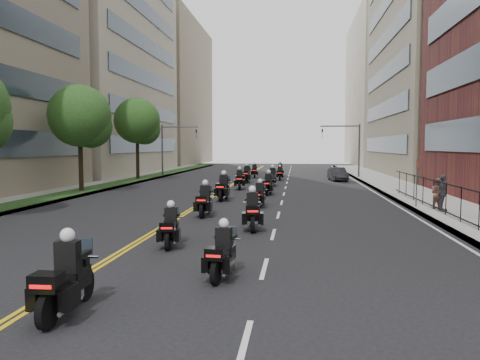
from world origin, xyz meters
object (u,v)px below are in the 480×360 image
(motorcycle_3, at_px, (252,212))
(motorcycle_10, at_px, (247,175))
(parked_sedan, at_px, (338,174))
(motorcycle_0, at_px, (65,281))
(motorcycle_1, at_px, (223,255))
(motorcycle_2, at_px, (170,228))
(motorcycle_4, at_px, (205,202))
(motorcycle_5, at_px, (260,196))
(motorcycle_6, at_px, (223,189))
(pedestrian_c, at_px, (442,193))
(motorcycle_9, at_px, (272,178))
(motorcycle_7, at_px, (268,185))
(motorcycle_8, at_px, (240,180))
(motorcycle_12, at_px, (255,172))
(motorcycle_11, at_px, (280,174))
(motorcycle_13, at_px, (280,170))
(pedestrian_b, at_px, (438,194))

(motorcycle_3, xyz_separation_m, motorcycle_10, (-2.71, 23.34, 0.02))
(motorcycle_3, relative_size, parked_sedan, 0.62)
(motorcycle_0, height_order, motorcycle_1, motorcycle_0)
(motorcycle_2, bearing_deg, motorcycle_4, 84.30)
(motorcycle_4, height_order, motorcycle_5, motorcycle_4)
(motorcycle_4, xyz_separation_m, motorcycle_10, (-0.10, 19.97, 0.03))
(motorcycle_6, relative_size, pedestrian_c, 1.38)
(motorcycle_0, xyz_separation_m, parked_sedan, (8.49, 37.04, -0.05))
(motorcycle_5, relative_size, motorcycle_9, 0.88)
(motorcycle_2, height_order, motorcycle_10, motorcycle_10)
(motorcycle_4, height_order, parked_sedan, motorcycle_4)
(motorcycle_5, height_order, motorcycle_7, motorcycle_7)
(motorcycle_8, distance_m, parked_sedan, 12.96)
(motorcycle_10, bearing_deg, motorcycle_12, 91.13)
(motorcycle_10, relative_size, pedestrian_c, 1.36)
(motorcycle_1, distance_m, pedestrian_c, 15.22)
(motorcycle_8, height_order, pedestrian_c, pedestrian_c)
(motorcycle_2, distance_m, motorcycle_5, 10.57)
(motorcycle_6, height_order, motorcycle_7, motorcycle_6)
(motorcycle_3, bearing_deg, motorcycle_1, -97.41)
(motorcycle_1, relative_size, motorcycle_5, 0.97)
(motorcycle_0, distance_m, parked_sedan, 38.01)
(motorcycle_4, xyz_separation_m, motorcycle_11, (2.75, 23.80, -0.09))
(pedestrian_c, bearing_deg, motorcycle_6, 98.35)
(motorcycle_9, relative_size, motorcycle_12, 1.09)
(motorcycle_1, bearing_deg, motorcycle_9, 96.44)
(motorcycle_13, distance_m, pedestrian_c, 29.65)
(motorcycle_7, distance_m, parked_sedan, 14.91)
(motorcycle_5, bearing_deg, motorcycle_12, 101.50)
(motorcycle_5, relative_size, motorcycle_7, 0.91)
(pedestrian_c, bearing_deg, parked_sedan, 37.61)
(motorcycle_2, bearing_deg, motorcycle_1, -63.55)
(motorcycle_5, xyz_separation_m, motorcycle_11, (0.39, 20.28, -0.02))
(motorcycle_12, xyz_separation_m, pedestrian_c, (11.52, -25.06, 0.42))
(motorcycle_1, height_order, motorcycle_9, motorcycle_9)
(motorcycle_13, distance_m, pedestrian_b, 28.92)
(motorcycle_9, bearing_deg, pedestrian_b, -53.02)
(motorcycle_7, height_order, motorcycle_11, motorcycle_7)
(motorcycle_4, bearing_deg, motorcycle_11, 82.33)
(motorcycle_6, height_order, motorcycle_8, motorcycle_6)
(motorcycle_6, xyz_separation_m, parked_sedan, (8.40, 17.37, -0.10))
(motorcycle_13, bearing_deg, motorcycle_0, -97.10)
(motorcycle_10, distance_m, pedestrian_b, 20.80)
(motorcycle_5, distance_m, pedestrian_c, 9.28)
(motorcycle_4, bearing_deg, motorcycle_0, -91.90)
(motorcycle_4, distance_m, motorcycle_5, 4.24)
(motorcycle_10, bearing_deg, motorcycle_11, 55.10)
(motorcycle_3, bearing_deg, motorcycle_6, 99.01)
(motorcycle_6, height_order, pedestrian_c, pedestrian_c)
(motorcycle_5, xyz_separation_m, motorcycle_13, (0.20, 26.70, 0.03))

